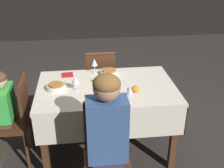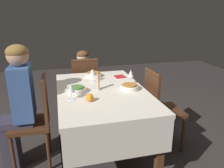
# 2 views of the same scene
# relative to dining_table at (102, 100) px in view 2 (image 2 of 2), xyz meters

# --- Properties ---
(ground_plane) EXTENTS (8.00, 8.00, 0.00)m
(ground_plane) POSITION_rel_dining_table_xyz_m (0.00, 0.00, -0.65)
(ground_plane) COLOR #332D2B
(dining_table) EXTENTS (1.34, 0.85, 0.76)m
(dining_table) POSITION_rel_dining_table_xyz_m (0.00, 0.00, 0.00)
(dining_table) COLOR silver
(dining_table) RESTS_ON ground_plane
(chair_north) EXTENTS (0.37, 0.37, 0.92)m
(chair_north) POSITION_rel_dining_table_xyz_m (0.07, 0.64, -0.14)
(chair_north) COLOR #472816
(chair_north) RESTS_ON ground_plane
(chair_east) EXTENTS (0.37, 0.37, 0.92)m
(chair_east) POSITION_rel_dining_table_xyz_m (0.89, 0.06, -0.14)
(chair_east) COLOR #472816
(chair_east) RESTS_ON ground_plane
(chair_south) EXTENTS (0.37, 0.37, 0.92)m
(chair_south) POSITION_rel_dining_table_xyz_m (0.01, -0.64, -0.14)
(chair_south) COLOR #472816
(chair_south) RESTS_ON ground_plane
(person_adult_denim) EXTENTS (0.30, 0.34, 1.22)m
(person_adult_denim) POSITION_rel_dining_table_xyz_m (0.07, 0.78, 0.04)
(person_adult_denim) COLOR #383342
(person_adult_denim) RESTS_ON ground_plane
(person_child_green) EXTENTS (0.33, 0.30, 0.99)m
(person_child_green) POSITION_rel_dining_table_xyz_m (1.05, 0.06, -0.11)
(person_child_green) COLOR #4C4233
(person_child_green) RESTS_ON ground_plane
(bowl_north) EXTENTS (0.18, 0.18, 0.06)m
(bowl_north) POSITION_rel_dining_table_xyz_m (0.00, 0.24, 0.14)
(bowl_north) COLOR silver
(bowl_north) RESTS_ON dining_table
(wine_glass_north) EXTENTS (0.07, 0.07, 0.14)m
(wine_glass_north) POSITION_rel_dining_table_xyz_m (-0.17, 0.30, 0.21)
(wine_glass_north) COLOR white
(wine_glass_north) RESTS_ON dining_table
(bowl_east) EXTENTS (0.19, 0.19, 0.06)m
(bowl_east) POSITION_rel_dining_table_xyz_m (0.48, 0.00, 0.14)
(bowl_east) COLOR silver
(bowl_east) RESTS_ON dining_table
(wine_glass_east) EXTENTS (0.07, 0.07, 0.15)m
(wine_glass_east) POSITION_rel_dining_table_xyz_m (0.29, 0.04, 0.21)
(wine_glass_east) COLOR white
(wine_glass_east) RESTS_ON dining_table
(bowl_south) EXTENTS (0.18, 0.18, 0.06)m
(bowl_south) POSITION_rel_dining_table_xyz_m (-0.05, -0.27, 0.14)
(bowl_south) COLOR silver
(bowl_south) RESTS_ON dining_table
(wine_glass_south) EXTENTS (0.06, 0.06, 0.16)m
(wine_glass_south) POSITION_rel_dining_table_xyz_m (0.09, -0.33, 0.22)
(wine_glass_south) COLOR white
(wine_glass_south) RESTS_ON dining_table
(candle_centerpiece) EXTENTS (0.07, 0.07, 0.18)m
(candle_centerpiece) POSITION_rel_dining_table_xyz_m (0.01, 0.04, 0.18)
(candle_centerpiece) COLOR beige
(candle_centerpiece) RESTS_ON dining_table
(orange_fruit) EXTENTS (0.07, 0.07, 0.07)m
(orange_fruit) POSITION_rel_dining_table_xyz_m (-0.25, 0.16, 0.14)
(orange_fruit) COLOR orange
(orange_fruit) RESTS_ON dining_table
(napkin_red_folded) EXTENTS (0.12, 0.12, 0.01)m
(napkin_red_folded) POSITION_rel_dining_table_xyz_m (0.38, -0.30, 0.12)
(napkin_red_folded) COLOR red
(napkin_red_folded) RESTS_ON dining_table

